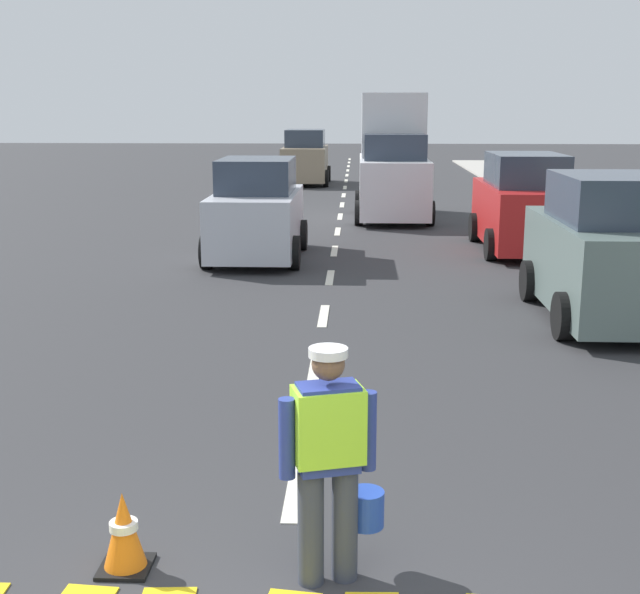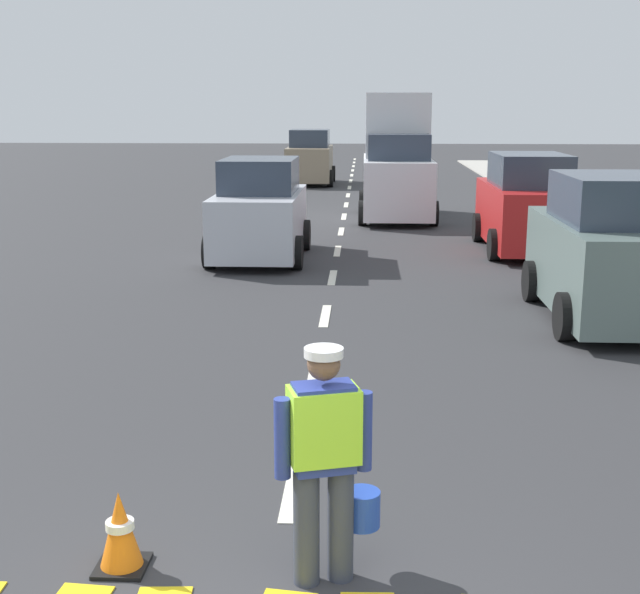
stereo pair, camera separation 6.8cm
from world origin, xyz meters
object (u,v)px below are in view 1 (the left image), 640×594
(car_parked_curbside, at_px, (608,253))
(car_oncoming_third, at_px, (305,159))
(car_parked_far, at_px, (523,206))
(delivery_truck, at_px, (393,162))
(road_worker, at_px, (331,453))
(traffic_cone_near, at_px, (124,532))
(car_oncoming_lead, at_px, (257,213))

(car_parked_curbside, height_order, car_oncoming_third, car_oncoming_third)
(car_oncoming_third, bearing_deg, car_parked_far, -70.05)
(delivery_truck, height_order, car_parked_curbside, delivery_truck)
(road_worker, bearing_deg, traffic_cone_near, 177.48)
(traffic_cone_near, distance_m, car_oncoming_lead, 12.44)
(car_parked_far, xyz_separation_m, car_oncoming_third, (-5.88, 16.20, 0.03))
(car_oncoming_lead, bearing_deg, road_worker, -81.02)
(traffic_cone_near, bearing_deg, car_parked_far, 68.76)
(road_worker, xyz_separation_m, car_parked_far, (3.86, 13.73, 0.08))
(delivery_truck, xyz_separation_m, car_oncoming_lead, (-3.13, -6.85, -0.63))
(traffic_cone_near, relative_size, delivery_truck, 0.13)
(car_parked_curbside, height_order, car_oncoming_lead, car_parked_curbside)
(car_parked_far, relative_size, car_oncoming_lead, 1.09)
(car_parked_far, bearing_deg, car_oncoming_third, 109.95)
(road_worker, height_order, car_oncoming_third, car_oncoming_third)
(traffic_cone_near, bearing_deg, car_parked_curbside, 53.91)
(car_parked_curbside, bearing_deg, traffic_cone_near, -126.09)
(road_worker, xyz_separation_m, delivery_truck, (1.16, 19.32, 0.68))
(delivery_truck, relative_size, car_parked_curbside, 1.17)
(car_parked_curbside, distance_m, car_parked_far, 6.27)
(car_parked_far, height_order, car_oncoming_third, car_oncoming_third)
(car_oncoming_lead, relative_size, car_oncoming_third, 0.99)
(road_worker, height_order, delivery_truck, delivery_truck)
(car_parked_curbside, xyz_separation_m, car_parked_far, (-0.08, 6.27, -0.02))
(traffic_cone_near, distance_m, delivery_truck, 19.48)
(car_parked_curbside, xyz_separation_m, car_oncoming_lead, (-5.91, 5.01, -0.05))
(car_oncoming_lead, bearing_deg, car_parked_far, 12.20)
(car_parked_curbside, height_order, car_parked_far, car_parked_curbside)
(traffic_cone_near, height_order, car_parked_far, car_parked_far)
(road_worker, distance_m, car_oncoming_lead, 12.63)
(traffic_cone_near, height_order, car_oncoming_lead, car_oncoming_lead)
(car_oncoming_lead, bearing_deg, traffic_cone_near, -87.63)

